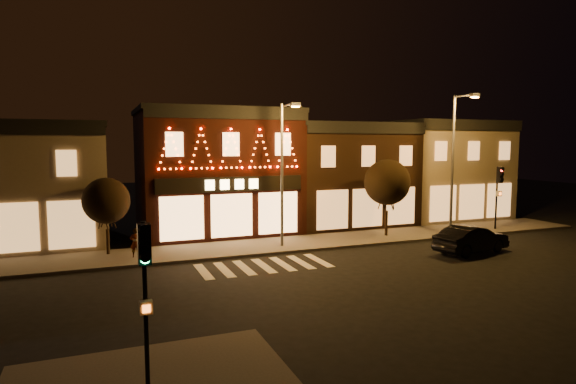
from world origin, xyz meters
TOP-DOWN VIEW (x-y plane):
  - ground at (0.00, 0.00)m, footprint 120.00×120.00m
  - sidewalk_far at (2.00, 8.00)m, footprint 44.00×4.00m
  - building_pulp at (0.00, 13.98)m, footprint 10.20×8.34m
  - building_right_a at (9.50, 13.99)m, footprint 9.20×8.28m
  - building_right_b at (18.50, 13.99)m, footprint 9.20×8.28m
  - traffic_signal_near at (-6.59, -6.95)m, footprint 0.29×0.42m
  - traffic_signal_far at (18.07, 7.01)m, footprint 0.34×0.49m
  - streetlamp_mid at (2.33, 7.20)m, footprint 0.53×1.86m
  - streetlamp_right at (13.70, 6.34)m, footprint 0.57×2.04m
  - tree_left at (-7.12, 8.92)m, footprint 2.45×2.45m
  - tree_right at (9.68, 7.91)m, footprint 2.93×2.93m
  - dark_sedan at (11.66, 2.48)m, footprint 4.86×2.44m
  - pedestrian at (-5.78, 7.65)m, footprint 0.60×0.43m

SIDE VIEW (x-z plane):
  - ground at x=0.00m, z-range 0.00..0.00m
  - sidewalk_far at x=2.00m, z-range 0.00..0.15m
  - dark_sedan at x=11.66m, z-range 0.00..1.53m
  - pedestrian at x=-5.78m, z-range 0.15..1.68m
  - tree_left at x=-7.12m, z-range 0.97..5.07m
  - traffic_signal_near at x=-6.59m, z-range 0.99..5.11m
  - traffic_signal_far at x=18.07m, z-range 1.07..5.40m
  - tree_right at x=9.68m, z-range 1.13..6.03m
  - building_right_a at x=9.50m, z-range 0.01..7.51m
  - building_right_b at x=18.50m, z-range 0.01..7.81m
  - building_pulp at x=0.00m, z-range 0.01..8.31m
  - streetlamp_mid at x=2.33m, z-range 0.86..8.98m
  - streetlamp_right at x=13.70m, z-range 0.93..9.88m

